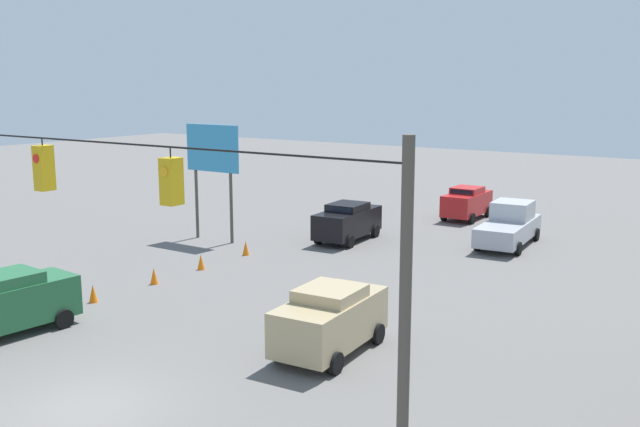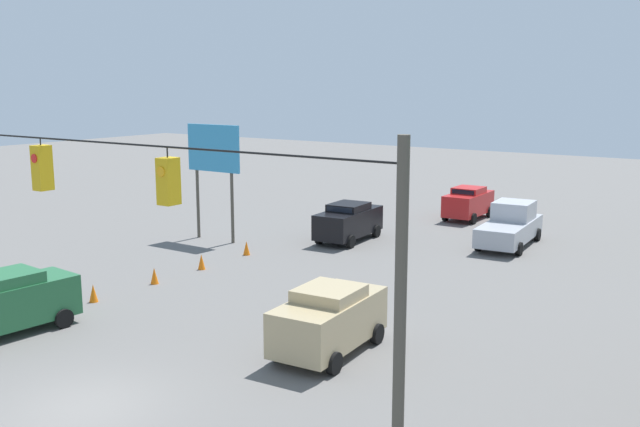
# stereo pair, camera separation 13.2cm
# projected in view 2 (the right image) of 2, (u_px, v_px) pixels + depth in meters

# --- Properties ---
(ground_plane) EXTENTS (140.00, 140.00, 0.00)m
(ground_plane) POSITION_uv_depth(u_px,v_px,m) (84.00, 408.00, 17.69)
(ground_plane) COLOR #605E5B
(overhead_signal_span) EXTENTS (18.39, 0.38, 7.18)m
(overhead_signal_span) POSITION_uv_depth(u_px,v_px,m) (48.00, 233.00, 16.27)
(overhead_signal_span) COLOR #4C473D
(overhead_signal_span) RESTS_ON ground_plane
(sedan_black_withflow_far) EXTENTS (2.23, 4.52, 1.93)m
(sedan_black_withflow_far) POSITION_uv_depth(u_px,v_px,m) (349.00, 221.00, 36.20)
(sedan_black_withflow_far) COLOR black
(sedan_black_withflow_far) RESTS_ON ground_plane
(sedan_tan_crossing_near) EXTENTS (2.29, 4.28, 2.01)m
(sedan_tan_crossing_near) POSITION_uv_depth(u_px,v_px,m) (329.00, 319.00, 21.15)
(sedan_tan_crossing_near) COLOR tan
(sedan_tan_crossing_near) RESTS_ON ground_plane
(sedan_green_parked_shoulder) EXTENTS (2.25, 4.29, 2.01)m
(sedan_green_parked_shoulder) POSITION_uv_depth(u_px,v_px,m) (9.00, 302.00, 22.79)
(sedan_green_parked_shoulder) COLOR #236038
(sedan_green_parked_shoulder) RESTS_ON ground_plane
(pickup_truck_silver_oncoming_deep) EXTENTS (2.49, 5.72, 2.12)m
(pickup_truck_silver_oncoming_deep) POSITION_uv_depth(u_px,v_px,m) (510.00, 226.00, 35.20)
(pickup_truck_silver_oncoming_deep) COLOR #A8AAB2
(pickup_truck_silver_oncoming_deep) RESTS_ON ground_plane
(sedan_red_withflow_deep) EXTENTS (1.93, 3.96, 1.91)m
(sedan_red_withflow_deep) POSITION_uv_depth(u_px,v_px,m) (468.00, 203.00, 41.89)
(sedan_red_withflow_deep) COLOR red
(sedan_red_withflow_deep) RESTS_ON ground_plane
(traffic_cone_nearest) EXTENTS (0.32, 0.32, 0.67)m
(traffic_cone_nearest) POSITION_uv_depth(u_px,v_px,m) (26.00, 313.00, 23.95)
(traffic_cone_nearest) COLOR orange
(traffic_cone_nearest) RESTS_ON ground_plane
(traffic_cone_second) EXTENTS (0.32, 0.32, 0.67)m
(traffic_cone_second) POSITION_uv_depth(u_px,v_px,m) (93.00, 293.00, 26.16)
(traffic_cone_second) COLOR orange
(traffic_cone_second) RESTS_ON ground_plane
(traffic_cone_third) EXTENTS (0.32, 0.32, 0.67)m
(traffic_cone_third) POSITION_uv_depth(u_px,v_px,m) (154.00, 276.00, 28.51)
(traffic_cone_third) COLOR orange
(traffic_cone_third) RESTS_ON ground_plane
(traffic_cone_fourth) EXTENTS (0.32, 0.32, 0.67)m
(traffic_cone_fourth) POSITION_uv_depth(u_px,v_px,m) (201.00, 262.00, 30.71)
(traffic_cone_fourth) COLOR orange
(traffic_cone_fourth) RESTS_ON ground_plane
(traffic_cone_fifth) EXTENTS (0.32, 0.32, 0.67)m
(traffic_cone_fifth) POSITION_uv_depth(u_px,v_px,m) (246.00, 248.00, 33.28)
(traffic_cone_fifth) COLOR orange
(traffic_cone_fifth) RESTS_ON ground_plane
(roadside_billboard) EXTENTS (3.34, 0.16, 5.89)m
(roadside_billboard) POSITION_uv_depth(u_px,v_px,m) (214.00, 158.00, 35.73)
(roadside_billboard) COLOR #4C473D
(roadside_billboard) RESTS_ON ground_plane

